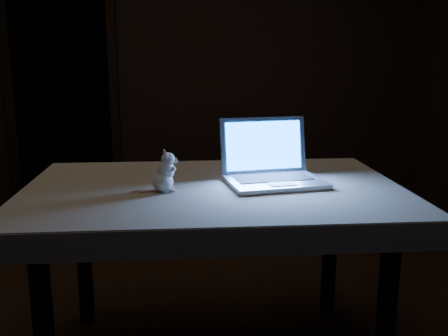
{
  "coord_description": "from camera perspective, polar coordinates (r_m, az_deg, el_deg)",
  "views": [
    {
      "loc": [
        0.27,
        -2.31,
        1.27
      ],
      "look_at": [
        0.33,
        -0.36,
        0.83
      ],
      "focal_mm": 40.0,
      "sensor_mm": 36.0,
      "label": 1
    }
  ],
  "objects": [
    {
      "name": "floor",
      "position": [
        2.65,
        -7.82,
        -16.15
      ],
      "size": [
        5.0,
        5.0,
        0.0
      ],
      "primitive_type": "plane",
      "color": "black",
      "rests_on": "ground"
    },
    {
      "name": "back_wall",
      "position": [
        4.82,
        -5.27,
        12.89
      ],
      "size": [
        4.5,
        0.04,
        2.6
      ],
      "primitive_type": "cube",
      "color": "black",
      "rests_on": "ground"
    },
    {
      "name": "doorway",
      "position": [
        5.01,
        -18.06,
        9.63
      ],
      "size": [
        1.06,
        0.36,
        2.13
      ],
      "primitive_type": null,
      "color": "black",
      "rests_on": "back_wall"
    },
    {
      "name": "laptop",
      "position": [
        2.01,
        5.97,
        1.68
      ],
      "size": [
        0.44,
        0.41,
        0.26
      ],
      "primitive_type": null,
      "rotation": [
        0.0,
        0.0,
        0.22
      ],
      "color": "#ACACB1",
      "rests_on": "tablecloth"
    },
    {
      "name": "plush_mouse",
      "position": [
        1.92,
        -7.03,
        -0.36
      ],
      "size": [
        0.14,
        0.14,
        0.16
      ],
      "primitive_type": null,
      "rotation": [
        0.0,
        0.0,
        0.25
      ],
      "color": "white",
      "rests_on": "tablecloth"
    },
    {
      "name": "table",
      "position": [
        2.14,
        -1.19,
        -12.08
      ],
      "size": [
        1.45,
        0.97,
        0.76
      ],
      "primitive_type": null,
      "rotation": [
        0.0,
        0.0,
        0.05
      ],
      "color": "black",
      "rests_on": "floor"
    },
    {
      "name": "tablecloth",
      "position": [
        2.0,
        -2.31,
        -3.55
      ],
      "size": [
        1.73,
        1.38,
        0.09
      ],
      "primitive_type": null,
      "rotation": [
        0.0,
        0.0,
        0.28
      ],
      "color": "#BFB49B",
      "rests_on": "table"
    }
  ]
}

